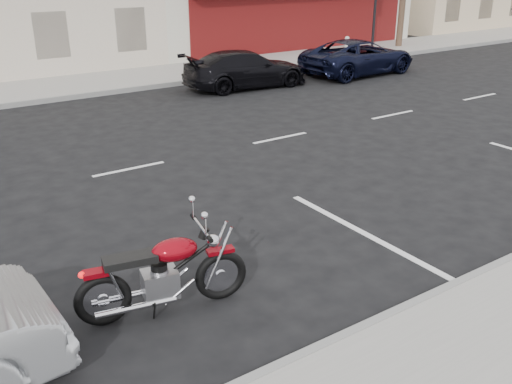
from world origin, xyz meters
TOP-DOWN VIEW (x-y plane):
  - ground at (0.00, 0.00)m, footprint 120.00×120.00m
  - fire_hydrant at (12.00, 8.50)m, footprint 0.20×0.20m
  - motorcycle at (-2.89, -5.36)m, footprint 2.19×0.83m
  - suv_far at (9.41, 5.03)m, footprint 4.81×2.39m
  - car_far at (4.52, 5.43)m, footprint 4.48×2.11m

SIDE VIEW (x-z plane):
  - ground at x=0.00m, z-range 0.00..0.00m
  - motorcycle at x=-2.89m, z-range -0.05..1.06m
  - fire_hydrant at x=12.00m, z-range 0.17..0.89m
  - car_far at x=4.52m, z-range 0.00..1.26m
  - suv_far at x=9.41m, z-range 0.00..1.31m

